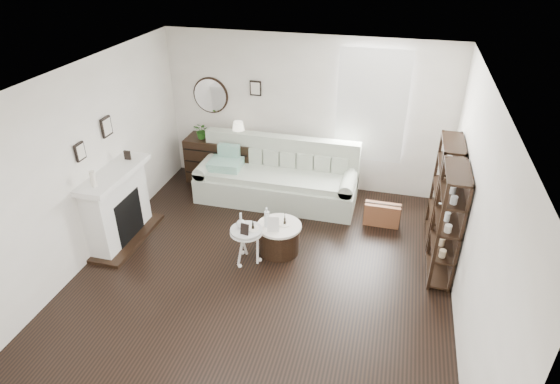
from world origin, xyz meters
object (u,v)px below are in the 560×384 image
(drum_table, at_px, (279,238))
(sofa, at_px, (277,180))
(pedestal_table, at_px, (246,232))
(dresser, at_px, (221,160))

(drum_table, bearing_deg, sofa, 105.80)
(drum_table, height_order, pedestal_table, pedestal_table)
(pedestal_table, bearing_deg, sofa, 91.41)
(dresser, bearing_deg, sofa, -18.12)
(dresser, xyz_separation_m, pedestal_table, (1.22, -2.24, 0.09))
(dresser, height_order, pedestal_table, dresser)
(sofa, height_order, pedestal_table, sofa)
(sofa, xyz_separation_m, dresser, (-1.18, 0.39, 0.07))
(sofa, height_order, dresser, sofa)
(sofa, relative_size, pedestal_table, 4.94)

